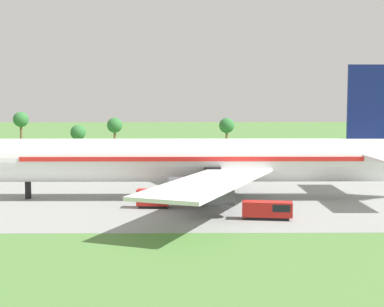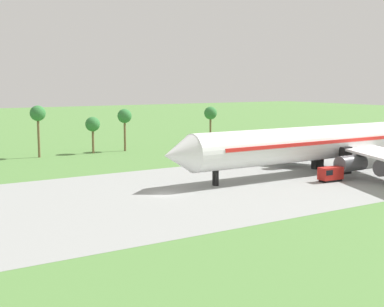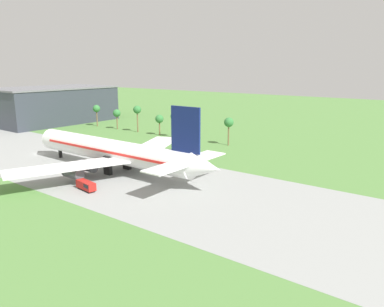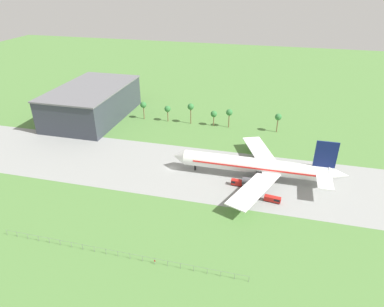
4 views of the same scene
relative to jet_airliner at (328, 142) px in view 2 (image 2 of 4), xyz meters
The scene contains 5 objects.
ground_plane 37.83m from the jet_airliner, behind, with size 600.00×600.00×0.00m, color #517F3D.
taxiway_strip 37.82m from the jet_airliner, behind, with size 320.00×44.00×0.02m.
jet_airliner is the anchor object (origin of this frame).
baggage_tug 11.61m from the jet_airliner, 133.75° to the right, with size 4.54×2.23×2.57m.
palm_tree_row 61.04m from the jet_airliner, 124.55° to the left, with size 80.54×3.60×12.09m.
Camera 2 is at (-40.42, -71.53, 17.41)m, focal length 50.00 mm.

